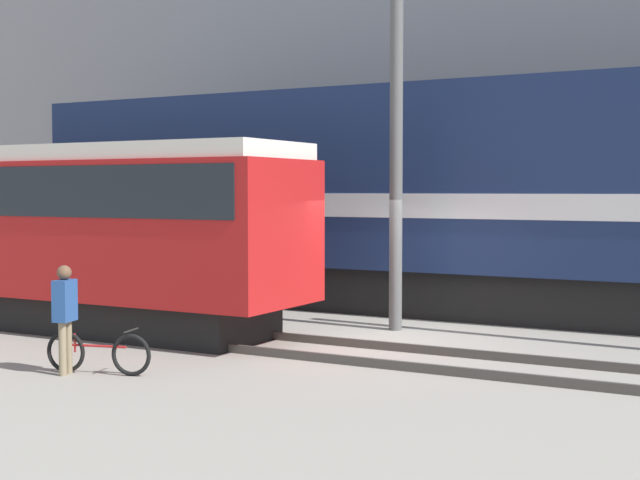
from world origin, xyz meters
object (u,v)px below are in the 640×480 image
(streetcar, at_px, (27,224))
(person, at_px, (65,309))
(bicycle, at_px, (98,353))
(utility_pole_center, at_px, (396,137))
(freight_locomotive, at_px, (420,195))

(streetcar, relative_size, person, 7.66)
(bicycle, bearing_deg, utility_pole_center, 69.97)
(freight_locomotive, xyz_separation_m, person, (-1.87, -8.87, -1.60))
(bicycle, height_order, utility_pole_center, utility_pole_center)
(utility_pole_center, bearing_deg, person, -112.50)
(bicycle, xyz_separation_m, utility_pole_center, (2.13, 5.85, 3.38))
(streetcar, xyz_separation_m, utility_pole_center, (6.84, 2.77, 1.69))
(freight_locomotive, relative_size, person, 11.77)
(freight_locomotive, relative_size, utility_pole_center, 2.55)
(bicycle, distance_m, person, 0.80)
(person, distance_m, utility_pole_center, 7.15)
(streetcar, bearing_deg, freight_locomotive, 41.82)
(bicycle, bearing_deg, freight_locomotive, 80.26)
(freight_locomotive, distance_m, bicycle, 9.03)
(freight_locomotive, distance_m, utility_pole_center, 3.06)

